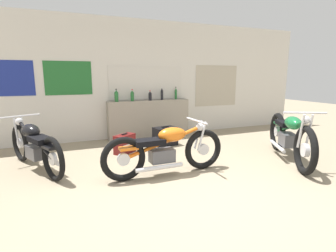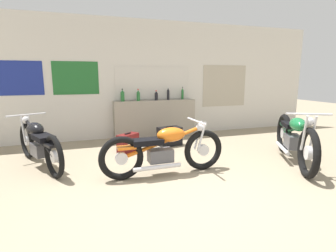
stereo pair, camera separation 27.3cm
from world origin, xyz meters
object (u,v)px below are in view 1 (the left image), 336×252
at_px(bottle_leftmost, 116,96).
at_px(motorcycle_green, 289,136).
at_px(motorcycle_orange, 166,149).
at_px(hard_case_darkred, 125,144).
at_px(bottle_center, 150,96).
at_px(hard_case_black, 165,136).
at_px(motorcycle_black, 35,145).
at_px(bottle_left_center, 132,96).
at_px(bottle_rightmost, 176,94).
at_px(bottle_right_center, 162,94).

distance_m(bottle_leftmost, motorcycle_green, 3.70).
height_order(motorcycle_orange, hard_case_darkred, motorcycle_orange).
relative_size(bottle_center, hard_case_darkred, 0.50).
bearing_deg(hard_case_black, bottle_center, 92.86).
xyz_separation_m(motorcycle_green, motorcycle_black, (-4.15, 1.17, -0.03)).
bearing_deg(motorcycle_green, bottle_left_center, 129.36).
bearing_deg(bottle_rightmost, bottle_left_center, -175.94).
xyz_separation_m(bottle_left_center, motorcycle_green, (2.15, -2.63, -0.59)).
xyz_separation_m(bottle_center, bottle_right_center, (0.31, 0.00, 0.04)).
height_order(motorcycle_black, hard_case_darkred, motorcycle_black).
distance_m(bottle_left_center, bottle_right_center, 0.75).
distance_m(bottle_left_center, bottle_rightmost, 1.16).
bearing_deg(hard_case_black, motorcycle_orange, -111.48).
relative_size(bottle_right_center, hard_case_black, 0.60).
bearing_deg(hard_case_black, motorcycle_green, -46.92).
distance_m(bottle_left_center, motorcycle_black, 2.55).
bearing_deg(bottle_center, hard_case_darkred, -129.24).
distance_m(bottle_rightmost, motorcycle_black, 3.56).
bearing_deg(motorcycle_black, bottle_left_center, 36.12).
distance_m(bottle_leftmost, motorcycle_orange, 2.55).
height_order(bottle_rightmost, motorcycle_black, bottle_rightmost).
bearing_deg(motorcycle_green, motorcycle_black, 164.26).
relative_size(bottle_right_center, motorcycle_orange, 0.16).
xyz_separation_m(bottle_leftmost, motorcycle_green, (2.53, -2.63, -0.59)).
bearing_deg(motorcycle_black, motorcycle_green, -15.74).
xyz_separation_m(motorcycle_black, hard_case_darkred, (1.54, 0.37, -0.22)).
height_order(bottle_leftmost, bottle_right_center, bottle_right_center).
bearing_deg(motorcycle_orange, bottle_rightmost, 62.93).
height_order(hard_case_darkred, hard_case_black, hard_case_black).
bearing_deg(bottle_left_center, motorcycle_black, -143.88).
relative_size(bottle_rightmost, motorcycle_green, 0.16).
height_order(motorcycle_orange, hard_case_black, motorcycle_orange).
distance_m(bottle_right_center, motorcycle_black, 3.19).
bearing_deg(motorcycle_black, hard_case_darkred, 13.51).
xyz_separation_m(bottle_right_center, bottle_rightmost, (0.40, 0.06, -0.00)).
distance_m(bottle_left_center, hard_case_darkred, 1.45).
relative_size(bottle_leftmost, bottle_right_center, 0.92).
bearing_deg(bottle_center, motorcycle_black, -148.81).
height_order(bottle_center, hard_case_darkred, bottle_center).
xyz_separation_m(bottle_leftmost, bottle_right_center, (1.12, 0.02, 0.01)).
bearing_deg(hard_case_darkred, motorcycle_green, -30.48).
xyz_separation_m(bottle_leftmost, bottle_left_center, (0.37, -0.00, -0.01)).
bearing_deg(bottle_right_center, hard_case_darkred, -137.47).
xyz_separation_m(bottle_left_center, hard_case_black, (0.49, -0.85, -0.83)).
height_order(bottle_leftmost, bottle_left_center, bottle_leftmost).
distance_m(bottle_leftmost, bottle_left_center, 0.37).
relative_size(bottle_leftmost, hard_case_darkred, 0.61).
height_order(bottle_rightmost, motorcycle_green, bottle_rightmost).
bearing_deg(motorcycle_green, hard_case_darkred, 149.52).
height_order(bottle_center, hard_case_black, bottle_center).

